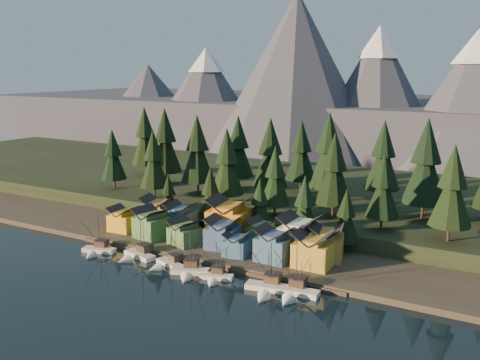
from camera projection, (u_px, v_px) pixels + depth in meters
The scene contains 46 objects.
ground at pixel (164, 285), 126.35m from camera, with size 500.00×500.00×0.00m, color black.
shore_strip at pixel (245, 236), 160.32m from camera, with size 400.00×50.00×1.50m, color #373128.
hillside at pixel (308, 195), 202.50m from camera, with size 420.00×100.00×6.00m, color black.
dock at pixel (202, 261), 140.32m from camera, with size 80.00×4.00×1.00m, color #4E4538.
mountain_ridge at pixel (384, 110), 305.13m from camera, with size 560.00×190.00×90.00m.
boat_0 at pixel (97, 246), 147.28m from camera, with size 9.89×10.40×11.29m.
boat_1 at pixel (136, 250), 143.32m from camera, with size 10.56×11.14×12.38m.
boat_2 at pixel (167, 259), 137.44m from camera, with size 9.70×10.12×10.58m.
boat_3 at pixel (189, 266), 131.96m from camera, with size 10.20×10.77×11.99m.
boat_4 at pixel (215, 272), 128.80m from camera, with size 8.77×9.25×10.24m.
boat_5 at pixel (268, 283), 121.72m from camera, with size 12.11×12.90×12.57m.
boat_6 at pixel (293, 286), 119.83m from camera, with size 11.41×12.31×12.43m.
house_front_0 at pixel (123, 218), 162.29m from camera, with size 7.79×7.40×7.48m.
house_front_1 at pixel (151, 222), 155.43m from camera, with size 10.03×9.75×8.91m.
house_front_2 at pixel (184, 231), 149.79m from camera, with size 8.97×9.01×7.21m.
house_front_3 at pixel (223, 232), 146.65m from camera, with size 9.49×9.14×8.66m.
house_front_4 at pixel (237, 243), 141.17m from camera, with size 6.89×7.33×6.34m.
house_front_5 at pixel (274, 243), 137.01m from camera, with size 8.69×7.95×8.85m.
house_front_6 at pixel (313, 248), 132.99m from camera, with size 9.33×8.84×9.10m.
house_back_0 at pixel (158, 211), 165.11m from camera, with size 10.99×10.73×9.90m.
house_back_1 at pixel (181, 217), 160.89m from camera, with size 8.57×8.67×8.99m.
house_back_2 at pixel (229, 217), 155.17m from camera, with size 12.38×11.57×11.95m.
house_back_3 at pixel (262, 232), 148.64m from camera, with size 8.58×7.91×7.68m.
house_back_4 at pixel (300, 234), 141.30m from camera, with size 9.94×9.55×10.76m.
house_back_5 at pixel (327, 242), 138.10m from camera, with size 9.76×9.83×9.07m.
tree_hill_0 at pixel (113, 156), 196.56m from camera, with size 9.54×9.54×22.23m.
tree_hill_1 at pixel (165, 143), 203.65m from camera, with size 12.65×12.65×29.47m.
tree_hill_2 at pixel (154, 161), 182.44m from camera, with size 10.25×10.25×23.88m.
tree_hill_3 at pixel (197, 151), 187.38m from camera, with size 12.19×12.19×28.41m.
tree_hill_4 at pixel (238, 149), 196.47m from camera, with size 11.74×11.74×27.36m.
tree_hill_5 at pixel (227, 164), 170.53m from camera, with size 11.11×11.11×25.88m.
tree_hill_6 at pixel (270, 155), 179.24m from camera, with size 12.09×12.09×28.17m.
tree_hill_7 at pixel (275, 178), 160.71m from camera, with size 9.29×9.29×21.63m.
tree_hill_8 at pixel (329, 153), 176.36m from camera, with size 13.01×13.01×30.31m.
tree_hill_9 at pixel (334, 171), 158.54m from camera, with size 11.13×11.13×25.94m.
tree_hill_10 at pixel (383, 158), 175.84m from camera, with size 11.90×11.90×27.73m.
tree_hill_11 at pixel (383, 188), 147.09m from camera, with size 9.38×9.38×21.84m.
tree_hill_12 at pixel (426, 164), 155.93m from camera, with size 13.07×13.07×30.44m.
tree_hill_13 at pixel (452, 189), 136.34m from camera, with size 11.03×11.03×25.70m.
tree_hill_15 at pixel (301, 152), 192.06m from camera, with size 11.26×11.26×26.23m.
tree_hill_16 at pixel (145, 138), 220.89m from camera, with size 12.27×12.27×28.58m.
tree_shore_0 at pixel (169, 195), 171.77m from camera, with size 6.69×6.69×15.59m.
tree_shore_1 at pixel (211, 195), 163.69m from camera, with size 8.32×8.32×19.38m.
tree_shore_2 at pixel (260, 205), 155.76m from camera, with size 7.55×7.55×17.59m.
tree_shore_3 at pixel (305, 207), 148.81m from camera, with size 8.53×8.53×19.88m.
tree_shore_4 at pixel (346, 217), 143.35m from camera, with size 7.50×7.50×17.46m.
Camera 1 is at (73.67, -94.41, 50.69)m, focal length 40.00 mm.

